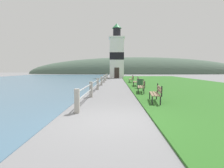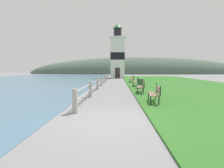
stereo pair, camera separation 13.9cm
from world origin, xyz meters
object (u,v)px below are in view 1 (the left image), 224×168
object	(u,v)px
park_bench_far	(136,81)
park_bench_by_lighthouse	(132,79)
lighthouse	(117,55)
park_bench_near	(156,93)
trash_bin	(140,84)
park_bench_midway	(142,86)

from	to	relation	value
park_bench_far	park_bench_by_lighthouse	xyz separation A→B (m)	(-0.05, 4.59, -0.00)
park_bench_far	park_bench_by_lighthouse	world-z (taller)	same
park_bench_far	lighthouse	distance (m)	17.59
park_bench_by_lighthouse	park_bench_near	bearing A→B (deg)	91.21
park_bench_near	park_bench_far	size ratio (longest dim) A/B	0.90
park_bench_by_lighthouse	trash_bin	bearing A→B (deg)	92.01
park_bench_near	park_bench_by_lighthouse	bearing A→B (deg)	-82.87
park_bench_far	lighthouse	world-z (taller)	lighthouse
trash_bin	park_bench_near	bearing A→B (deg)	-90.53
park_bench_near	park_bench_midway	size ratio (longest dim) A/B	0.94
park_bench_near	lighthouse	distance (m)	25.81
park_bench_near	park_bench_midway	xyz separation A→B (m)	(-0.19, 3.55, 0.00)
park_bench_midway	trash_bin	bearing A→B (deg)	-88.17
park_bench_far	lighthouse	xyz separation A→B (m)	(-1.85, 17.05, 3.92)
park_bench_near	park_bench_by_lighthouse	world-z (taller)	same
park_bench_midway	park_bench_far	distance (m)	4.84
park_bench_near	park_bench_midway	world-z (taller)	same
park_bench_midway	trash_bin	distance (m)	2.87
park_bench_midway	park_bench_far	xyz separation A→B (m)	(0.17, 4.84, 0.00)
park_bench_by_lighthouse	park_bench_midway	bearing A→B (deg)	90.18
park_bench_midway	trash_bin	world-z (taller)	park_bench_midway
park_bench_by_lighthouse	trash_bin	size ratio (longest dim) A/B	2.06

